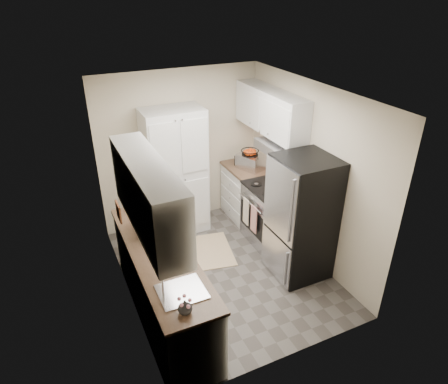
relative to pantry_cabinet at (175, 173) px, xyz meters
The scene contains 16 objects.
ground 1.66m from the pantry_cabinet, 81.35° to the right, with size 3.20×3.20×0.00m, color #56514C.
room_shell 1.48m from the pantry_cabinet, 82.18° to the right, with size 2.64×3.24×2.52m.
pantry_cabinet is the anchor object (origin of this frame).
base_cabinet_left 2.00m from the pantry_cabinet, 114.36° to the right, with size 0.60×2.30×0.88m, color silver.
countertop_left 1.92m from the pantry_cabinet, 114.36° to the right, with size 0.63×2.33×0.04m, color brown.
base_cabinet_right 1.32m from the pantry_cabinet, ahead, with size 0.60×0.80×0.88m, color silver.
countertop_right 1.20m from the pantry_cabinet, ahead, with size 0.63×0.83×0.04m, color brown.
electric_range 1.58m from the pantry_cabinet, 38.22° to the right, with size 0.71×0.78×1.13m.
refrigerator 2.07m from the pantry_cabinet, 56.54° to the right, with size 0.70×0.72×1.70m, color #B7B7BC.
microwave 1.46m from the pantry_cabinet, 119.18° to the right, with size 0.47×0.32×0.26m, color #BABBBF.
wine_bottle 1.11m from the pantry_cabinet, 137.57° to the right, with size 0.07×0.07×0.30m, color black.
flower_vase 2.87m from the pantry_cabinet, 107.30° to the right, with size 0.14×0.14×0.14m, color white.
cutting_board 0.89m from the pantry_cabinet, 136.23° to the right, with size 0.02×0.24×0.29m, color #40822C.
toaster_oven 1.23m from the pantry_cabinet, ahead, with size 0.32×0.41×0.24m, color silver.
fruit_basket 1.22m from the pantry_cabinet, ahead, with size 0.28×0.28×0.12m, color #DB4510, non-canonical shape.
kitchen_mat 1.31m from the pantry_cabinet, 73.27° to the right, with size 0.55×0.87×0.01m, color #D7B589.
Camera 1 is at (-1.88, -4.02, 3.61)m, focal length 32.00 mm.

